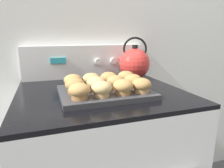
{
  "coord_description": "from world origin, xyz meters",
  "views": [
    {
      "loc": [
        -0.25,
        -0.53,
        1.17
      ],
      "look_at": [
        0.03,
        0.28,
        0.96
      ],
      "focal_mm": 32.0,
      "sensor_mm": 36.0,
      "label": 1
    }
  ],
  "objects_px": {
    "muffin_r0_c0": "(79,91)",
    "muffin_r2_c3": "(126,77)",
    "muffin_r2_c2": "(109,78)",
    "tea_kettle": "(134,63)",
    "muffin_r2_c1": "(91,80)",
    "muffin_r0_c2": "(123,87)",
    "muffin_r1_c1": "(96,84)",
    "muffin_r0_c1": "(102,89)",
    "muffin_r1_c0": "(75,86)",
    "muffin_r2_c0": "(73,81)",
    "muffin_r0_c3": "(142,85)",
    "muffin_r1_c3": "(133,81)",
    "muffin_pan": "(106,92)",
    "muffin_r1_c2": "(116,82)"
  },
  "relations": [
    {
      "from": "muffin_r2_c2",
      "to": "muffin_r2_c1",
      "type": "bearing_deg",
      "value": -179.98
    },
    {
      "from": "muffin_pan",
      "to": "muffin_r2_c2",
      "type": "bearing_deg",
      "value": 64.06
    },
    {
      "from": "tea_kettle",
      "to": "muffin_r2_c1",
      "type": "bearing_deg",
      "value": -150.93
    },
    {
      "from": "muffin_r0_c0",
      "to": "muffin_r2_c2",
      "type": "bearing_deg",
      "value": 45.66
    },
    {
      "from": "muffin_r2_c3",
      "to": "muffin_r2_c0",
      "type": "bearing_deg",
      "value": 179.89
    },
    {
      "from": "muffin_r0_c2",
      "to": "muffin_r1_c1",
      "type": "distance_m",
      "value": 0.13
    },
    {
      "from": "muffin_r0_c1",
      "to": "muffin_r1_c3",
      "type": "height_order",
      "value": "same"
    },
    {
      "from": "muffin_r0_c3",
      "to": "muffin_r2_c2",
      "type": "bearing_deg",
      "value": 115.96
    },
    {
      "from": "muffin_r2_c3",
      "to": "muffin_r0_c0",
      "type": "bearing_deg",
      "value": -146.23
    },
    {
      "from": "tea_kettle",
      "to": "muffin_r2_c0",
      "type": "bearing_deg",
      "value": -156.42
    },
    {
      "from": "muffin_r1_c3",
      "to": "muffin_r2_c3",
      "type": "relative_size",
      "value": 1.0
    },
    {
      "from": "muffin_r0_c1",
      "to": "muffin_r2_c0",
      "type": "relative_size",
      "value": 1.0
    },
    {
      "from": "muffin_r0_c2",
      "to": "tea_kettle",
      "type": "height_order",
      "value": "tea_kettle"
    },
    {
      "from": "muffin_r0_c0",
      "to": "muffin_r1_c0",
      "type": "bearing_deg",
      "value": 91.84
    },
    {
      "from": "muffin_r1_c2",
      "to": "muffin_r2_c3",
      "type": "relative_size",
      "value": 1.0
    },
    {
      "from": "muffin_r0_c1",
      "to": "muffin_r2_c1",
      "type": "distance_m",
      "value": 0.18
    },
    {
      "from": "muffin_pan",
      "to": "muffin_r2_c0",
      "type": "distance_m",
      "value": 0.16
    },
    {
      "from": "muffin_r0_c1",
      "to": "muffin_r0_c3",
      "type": "bearing_deg",
      "value": -0.37
    },
    {
      "from": "muffin_r1_c3",
      "to": "muffin_r0_c0",
      "type": "bearing_deg",
      "value": -160.95
    },
    {
      "from": "muffin_r2_c0",
      "to": "tea_kettle",
      "type": "height_order",
      "value": "tea_kettle"
    },
    {
      "from": "muffin_r0_c0",
      "to": "muffin_r0_c1",
      "type": "bearing_deg",
      "value": 1.83
    },
    {
      "from": "muffin_r2_c1",
      "to": "tea_kettle",
      "type": "distance_m",
      "value": 0.35
    },
    {
      "from": "muffin_r2_c0",
      "to": "muffin_r2_c2",
      "type": "relative_size",
      "value": 1.0
    },
    {
      "from": "muffin_r0_c3",
      "to": "muffin_r1_c0",
      "type": "xyz_separation_m",
      "value": [
        -0.26,
        0.09,
        0.0
      ]
    },
    {
      "from": "muffin_r1_c0",
      "to": "muffin_r1_c2",
      "type": "bearing_deg",
      "value": 0.17
    },
    {
      "from": "muffin_r2_c2",
      "to": "tea_kettle",
      "type": "bearing_deg",
      "value": 38.06
    },
    {
      "from": "muffin_r0_c2",
      "to": "muffin_r1_c1",
      "type": "bearing_deg",
      "value": 135.84
    },
    {
      "from": "muffin_r0_c1",
      "to": "muffin_r0_c2",
      "type": "relative_size",
      "value": 1.0
    },
    {
      "from": "muffin_r0_c1",
      "to": "muffin_r1_c1",
      "type": "xyz_separation_m",
      "value": [
        0.0,
        0.09,
        0.0
      ]
    },
    {
      "from": "muffin_r2_c0",
      "to": "tea_kettle",
      "type": "bearing_deg",
      "value": 23.58
    },
    {
      "from": "muffin_r0_c1",
      "to": "muffin_r2_c2",
      "type": "bearing_deg",
      "value": 63.66
    },
    {
      "from": "muffin_r2_c1",
      "to": "muffin_r0_c2",
      "type": "bearing_deg",
      "value": -62.56
    },
    {
      "from": "muffin_r2_c3",
      "to": "muffin_r1_c1",
      "type": "bearing_deg",
      "value": -154.23
    },
    {
      "from": "muffin_r1_c0",
      "to": "muffin_r0_c2",
      "type": "bearing_deg",
      "value": -25.54
    },
    {
      "from": "muffin_r1_c3",
      "to": "muffin_r2_c2",
      "type": "bearing_deg",
      "value": 134.5
    },
    {
      "from": "muffin_pan",
      "to": "muffin_r2_c0",
      "type": "relative_size",
      "value": 4.76
    },
    {
      "from": "muffin_r0_c1",
      "to": "tea_kettle",
      "type": "xyz_separation_m",
      "value": [
        0.3,
        0.34,
        0.04
      ]
    },
    {
      "from": "muffin_r0_c1",
      "to": "muffin_r1_c0",
      "type": "bearing_deg",
      "value": 135.89
    },
    {
      "from": "muffin_r0_c0",
      "to": "muffin_r2_c0",
      "type": "relative_size",
      "value": 1.0
    },
    {
      "from": "muffin_r1_c2",
      "to": "muffin_r2_c2",
      "type": "bearing_deg",
      "value": 92.17
    },
    {
      "from": "muffin_r0_c0",
      "to": "muffin_r2_c3",
      "type": "relative_size",
      "value": 1.0
    },
    {
      "from": "muffin_r2_c1",
      "to": "muffin_r1_c3",
      "type": "bearing_deg",
      "value": -26.94
    },
    {
      "from": "muffin_r2_c3",
      "to": "tea_kettle",
      "type": "distance_m",
      "value": 0.21
    },
    {
      "from": "muffin_r1_c2",
      "to": "muffin_r1_c3",
      "type": "distance_m",
      "value": 0.08
    },
    {
      "from": "muffin_r0_c1",
      "to": "muffin_r0_c3",
      "type": "xyz_separation_m",
      "value": [
        0.17,
        -0.0,
        0.0
      ]
    },
    {
      "from": "muffin_r1_c3",
      "to": "muffin_r2_c2",
      "type": "distance_m",
      "value": 0.12
    },
    {
      "from": "muffin_r2_c2",
      "to": "muffin_r2_c0",
      "type": "bearing_deg",
      "value": -179.32
    },
    {
      "from": "muffin_r0_c0",
      "to": "muffin_r0_c3",
      "type": "distance_m",
      "value": 0.26
    },
    {
      "from": "muffin_r0_c2",
      "to": "muffin_r1_c3",
      "type": "relative_size",
      "value": 1.0
    },
    {
      "from": "muffin_r0_c3",
      "to": "muffin_r2_c2",
      "type": "distance_m",
      "value": 0.2
    }
  ]
}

